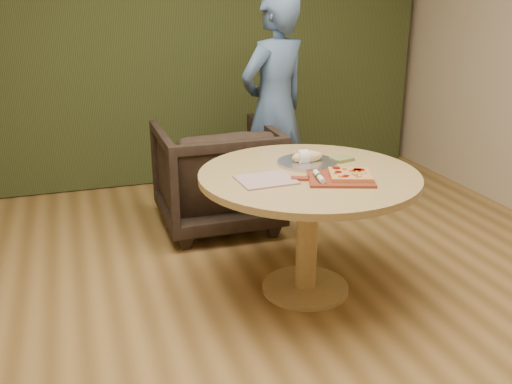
{
  "coord_description": "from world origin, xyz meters",
  "views": [
    {
      "loc": [
        -0.91,
        -2.29,
        1.74
      ],
      "look_at": [
        -0.07,
        0.25,
        0.78
      ],
      "focal_mm": 40.0,
      "sensor_mm": 36.0,
      "label": 1
    }
  ],
  "objects_px": {
    "pedestal_table": "(308,196)",
    "pizza_paddle": "(339,179)",
    "cutlery_roll": "(319,177)",
    "bread_roll": "(306,157)",
    "person_standing": "(274,108)",
    "armchair": "(217,171)",
    "flatbread_pizza": "(350,174)",
    "serving_tray": "(307,162)"
  },
  "relations": [
    {
      "from": "pizza_paddle",
      "to": "armchair",
      "type": "bearing_deg",
      "value": 124.03
    },
    {
      "from": "bread_roll",
      "to": "cutlery_roll",
      "type": "bearing_deg",
      "value": -100.94
    },
    {
      "from": "armchair",
      "to": "person_standing",
      "type": "bearing_deg",
      "value": -169.04
    },
    {
      "from": "armchair",
      "to": "bread_roll",
      "type": "bearing_deg",
      "value": 106.87
    },
    {
      "from": "cutlery_roll",
      "to": "serving_tray",
      "type": "relative_size",
      "value": 0.56
    },
    {
      "from": "flatbread_pizza",
      "to": "serving_tray",
      "type": "height_order",
      "value": "flatbread_pizza"
    },
    {
      "from": "person_standing",
      "to": "cutlery_roll",
      "type": "bearing_deg",
      "value": 55.69
    },
    {
      "from": "cutlery_roll",
      "to": "armchair",
      "type": "height_order",
      "value": "armchair"
    },
    {
      "from": "pizza_paddle",
      "to": "serving_tray",
      "type": "bearing_deg",
      "value": 116.34
    },
    {
      "from": "pedestal_table",
      "to": "serving_tray",
      "type": "distance_m",
      "value": 0.23
    },
    {
      "from": "pizza_paddle",
      "to": "cutlery_roll",
      "type": "height_order",
      "value": "cutlery_roll"
    },
    {
      "from": "pedestal_table",
      "to": "pizza_paddle",
      "type": "distance_m",
      "value": 0.25
    },
    {
      "from": "serving_tray",
      "to": "pedestal_table",
      "type": "bearing_deg",
      "value": -109.45
    },
    {
      "from": "pedestal_table",
      "to": "flatbread_pizza",
      "type": "bearing_deg",
      "value": -47.11
    },
    {
      "from": "pedestal_table",
      "to": "pizza_paddle",
      "type": "relative_size",
      "value": 2.65
    },
    {
      "from": "pedestal_table",
      "to": "person_standing",
      "type": "height_order",
      "value": "person_standing"
    },
    {
      "from": "pizza_paddle",
      "to": "cutlery_roll",
      "type": "distance_m",
      "value": 0.12
    },
    {
      "from": "pedestal_table",
      "to": "bread_roll",
      "type": "bearing_deg",
      "value": 73.31
    },
    {
      "from": "flatbread_pizza",
      "to": "bread_roll",
      "type": "relative_size",
      "value": 1.45
    },
    {
      "from": "pizza_paddle",
      "to": "serving_tray",
      "type": "height_order",
      "value": "serving_tray"
    },
    {
      "from": "pedestal_table",
      "to": "pizza_paddle",
      "type": "xyz_separation_m",
      "value": [
        0.1,
        -0.17,
        0.15
      ]
    },
    {
      "from": "pedestal_table",
      "to": "cutlery_roll",
      "type": "distance_m",
      "value": 0.24
    },
    {
      "from": "flatbread_pizza",
      "to": "person_standing",
      "type": "bearing_deg",
      "value": 86.74
    },
    {
      "from": "person_standing",
      "to": "bread_roll",
      "type": "bearing_deg",
      "value": 55.84
    },
    {
      "from": "pizza_paddle",
      "to": "person_standing",
      "type": "height_order",
      "value": "person_standing"
    },
    {
      "from": "serving_tray",
      "to": "armchair",
      "type": "bearing_deg",
      "value": 107.21
    },
    {
      "from": "pizza_paddle",
      "to": "serving_tray",
      "type": "distance_m",
      "value": 0.34
    },
    {
      "from": "serving_tray",
      "to": "bread_roll",
      "type": "height_order",
      "value": "bread_roll"
    },
    {
      "from": "flatbread_pizza",
      "to": "person_standing",
      "type": "distance_m",
      "value": 1.43
    },
    {
      "from": "pedestal_table",
      "to": "bread_roll",
      "type": "relative_size",
      "value": 6.52
    },
    {
      "from": "cutlery_roll",
      "to": "person_standing",
      "type": "bearing_deg",
      "value": 90.3
    },
    {
      "from": "flatbread_pizza",
      "to": "cutlery_roll",
      "type": "relative_size",
      "value": 1.41
    },
    {
      "from": "serving_tray",
      "to": "armchair",
      "type": "relative_size",
      "value": 0.4
    },
    {
      "from": "pedestal_table",
      "to": "armchair",
      "type": "bearing_deg",
      "value": 102.08
    },
    {
      "from": "pizza_paddle",
      "to": "bread_roll",
      "type": "height_order",
      "value": "bread_roll"
    },
    {
      "from": "serving_tray",
      "to": "flatbread_pizza",
      "type": "bearing_deg",
      "value": -72.8
    },
    {
      "from": "pizza_paddle",
      "to": "bread_roll",
      "type": "relative_size",
      "value": 2.46
    },
    {
      "from": "flatbread_pizza",
      "to": "serving_tray",
      "type": "bearing_deg",
      "value": 107.2
    },
    {
      "from": "cutlery_roll",
      "to": "person_standing",
      "type": "relative_size",
      "value": 0.11
    },
    {
      "from": "pizza_paddle",
      "to": "armchair",
      "type": "relative_size",
      "value": 0.54
    },
    {
      "from": "cutlery_roll",
      "to": "armchair",
      "type": "bearing_deg",
      "value": 110.77
    },
    {
      "from": "flatbread_pizza",
      "to": "person_standing",
      "type": "relative_size",
      "value": 0.16
    }
  ]
}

